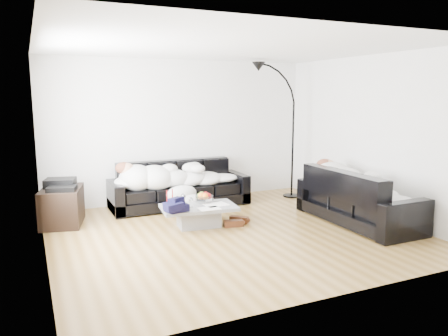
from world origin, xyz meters
name	(u,v)px	position (x,y,z in m)	size (l,w,h in m)	color
ground	(233,232)	(0.00, 0.00, 0.00)	(5.00, 5.00, 0.00)	brown
wall_back	(181,131)	(0.00, 2.25, 1.30)	(5.00, 0.02, 2.60)	silver
wall_left	(39,153)	(-2.50, 0.00, 1.30)	(0.02, 4.50, 2.60)	silver
wall_right	(371,136)	(2.50, 0.00, 1.30)	(0.02, 4.50, 2.60)	silver
ceiling	(233,47)	(0.00, 0.00, 2.60)	(5.00, 5.00, 0.00)	white
sofa_back	(180,184)	(-0.21, 1.75, 0.40)	(2.42, 0.84, 0.79)	black
sofa_right	(358,196)	(1.99, -0.34, 0.42)	(2.06, 0.88, 0.83)	black
sleeper_back	(180,172)	(-0.21, 1.70, 0.63)	(2.05, 0.71, 0.41)	white
sleeper_right	(359,182)	(1.99, -0.34, 0.64)	(1.76, 0.74, 0.43)	white
teal_cushion	(330,171)	(1.93, 0.30, 0.72)	(0.36, 0.30, 0.20)	#09433E
coffee_table	(199,216)	(-0.34, 0.47, 0.16)	(1.11, 0.65, 0.32)	#939699
fruit_bowl	(204,197)	(-0.18, 0.64, 0.41)	(0.28, 0.28, 0.17)	white
wine_glass_a	(183,200)	(-0.55, 0.56, 0.42)	(0.08, 0.08, 0.19)	white
wine_glass_b	(178,202)	(-0.66, 0.50, 0.41)	(0.07, 0.07, 0.17)	white
wine_glass_c	(191,202)	(-0.48, 0.42, 0.40)	(0.06, 0.06, 0.15)	white
candle_left	(167,198)	(-0.77, 0.68, 0.44)	(0.04, 0.04, 0.23)	maroon
candle_right	(172,197)	(-0.67, 0.72, 0.44)	(0.04, 0.04, 0.24)	maroon
newspaper_a	(216,204)	(-0.08, 0.41, 0.33)	(0.35, 0.27, 0.01)	silver
newspaper_b	(209,208)	(-0.26, 0.24, 0.33)	(0.31, 0.22, 0.01)	silver
navy_jacket	(175,202)	(-0.79, 0.23, 0.48)	(0.32, 0.26, 0.16)	black
shoes	(236,221)	(0.21, 0.32, 0.06)	(0.49, 0.36, 0.11)	#472311
av_cabinet	(62,206)	(-2.20, 1.45, 0.28)	(0.57, 0.82, 0.57)	black
stereo	(61,184)	(-2.20, 1.45, 0.63)	(0.44, 0.34, 0.13)	black
floor_lamp	(293,139)	(2.02, 1.57, 1.12)	(0.81, 0.33, 2.24)	black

